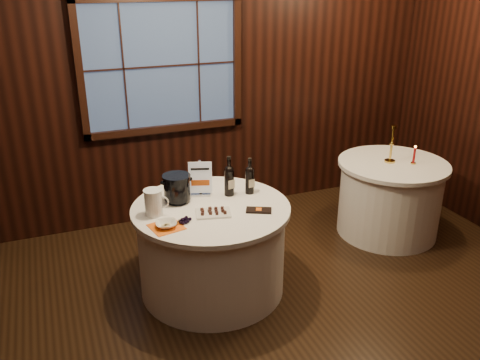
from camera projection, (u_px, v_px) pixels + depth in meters
name	position (u px, v px, depth m)	size (l,w,h in m)	color
back_wall	(162.00, 76.00, 5.05)	(6.00, 0.10, 3.00)	black
main_table	(212.00, 248.00, 4.21)	(1.28, 1.28, 0.77)	white
side_table	(389.00, 198.00, 5.15)	(1.08, 1.08, 0.77)	white
sign_stand	(201.00, 184.00, 4.23)	(0.19, 0.14, 0.31)	#B1B1B8
port_bottle_left	(229.00, 179.00, 4.22)	(0.08, 0.09, 0.34)	black
port_bottle_right	(250.00, 178.00, 4.26)	(0.07, 0.08, 0.31)	black
ice_bucket	(177.00, 188.00, 4.10)	(0.23, 0.23, 0.23)	black
chocolate_plate	(213.00, 212.00, 3.93)	(0.30, 0.24, 0.04)	white
chocolate_box	(259.00, 210.00, 3.98)	(0.20, 0.10, 0.02)	black
grape_bunch	(186.00, 221.00, 3.78)	(0.18, 0.11, 0.04)	black
glass_pitcher	(154.00, 202.00, 3.89)	(0.19, 0.15, 0.21)	white
orange_napkin	(166.00, 227.00, 3.74)	(0.23, 0.23, 0.00)	orange
cracker_bowl	(166.00, 224.00, 3.73)	(0.16, 0.16, 0.04)	white
brass_candlestick	(391.00, 149.00, 4.96)	(0.11, 0.11, 0.37)	gold
red_candle	(414.00, 157.00, 4.93)	(0.05, 0.05, 0.19)	gold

